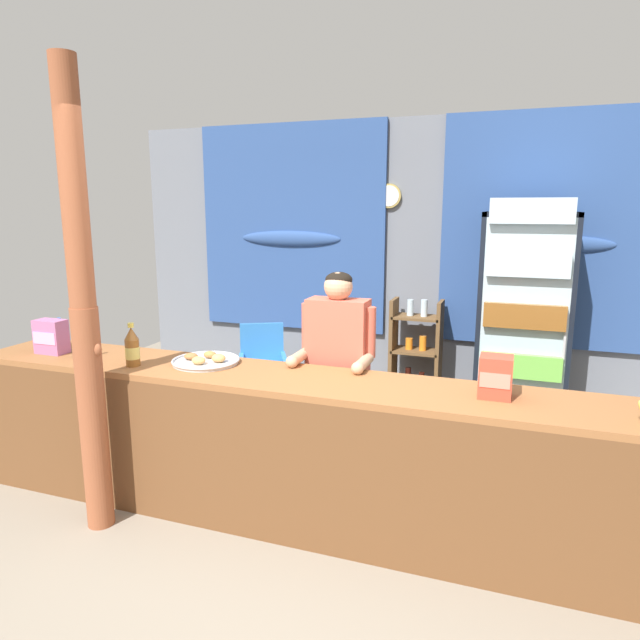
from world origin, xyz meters
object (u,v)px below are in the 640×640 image
(soda_bottle_orange_soda, at_px, (80,344))
(pastry_tray, at_px, (206,360))
(snack_box_crackers, at_px, (496,377))
(soda_bottle_iced_tea, at_px, (132,348))
(snack_box_wafer, at_px, (51,337))
(stall_counter, at_px, (290,439))
(plastic_lawn_chair, at_px, (263,363))
(bottle_shelf_rack, at_px, (416,353))
(timber_post, at_px, (84,317))
(shopkeeper, at_px, (337,356))
(drink_fridge, at_px, (524,309))
(soda_bottle_water, at_px, (60,334))

(soda_bottle_orange_soda, relative_size, pastry_tray, 0.52)
(snack_box_crackers, xyz_separation_m, pastry_tray, (-1.83, 0.05, -0.09))
(soda_bottle_orange_soda, height_order, pastry_tray, soda_bottle_orange_soda)
(soda_bottle_iced_tea, relative_size, snack_box_wafer, 1.19)
(stall_counter, distance_m, plastic_lawn_chair, 2.06)
(bottle_shelf_rack, bearing_deg, timber_post, -119.21)
(soda_bottle_iced_tea, distance_m, snack_box_crackers, 2.25)
(timber_post, xyz_separation_m, plastic_lawn_chair, (0.12, 2.12, -0.84))
(timber_post, bearing_deg, shopkeeper, 36.17)
(drink_fridge, xyz_separation_m, plastic_lawn_chair, (-2.32, -0.34, -0.62))
(shopkeeper, xyz_separation_m, soda_bottle_iced_tea, (-1.21, -0.58, 0.09))
(soda_bottle_iced_tea, height_order, pastry_tray, soda_bottle_iced_tea)
(soda_bottle_orange_soda, bearing_deg, snack_box_crackers, 2.81)
(stall_counter, height_order, bottle_shelf_rack, bottle_shelf_rack)
(timber_post, bearing_deg, snack_box_crackers, 12.30)
(soda_bottle_iced_tea, bearing_deg, pastry_tray, 26.80)
(stall_counter, relative_size, snack_box_crackers, 20.02)
(plastic_lawn_chair, distance_m, soda_bottle_orange_soda, 1.91)
(drink_fridge, height_order, bottle_shelf_rack, drink_fridge)
(stall_counter, relative_size, plastic_lawn_chair, 5.35)
(timber_post, xyz_separation_m, pastry_tray, (0.46, 0.55, -0.36))
(drink_fridge, xyz_separation_m, snack_box_crackers, (-0.14, -1.96, -0.05))
(bottle_shelf_rack, height_order, snack_box_crackers, snack_box_crackers)
(soda_bottle_orange_soda, bearing_deg, soda_bottle_iced_tea, -3.32)
(timber_post, distance_m, soda_bottle_water, 1.06)
(soda_bottle_water, bearing_deg, bottle_shelf_rack, 41.71)
(bottle_shelf_rack, distance_m, soda_bottle_iced_tea, 2.77)
(snack_box_wafer, height_order, pastry_tray, snack_box_wafer)
(bottle_shelf_rack, height_order, soda_bottle_water, soda_bottle_water)
(shopkeeper, relative_size, pastry_tray, 3.46)
(soda_bottle_orange_soda, height_order, snack_box_wafer, snack_box_wafer)
(stall_counter, relative_size, timber_post, 1.66)
(shopkeeper, bearing_deg, drink_fridge, 52.69)
(snack_box_crackers, bearing_deg, drink_fridge, 85.93)
(soda_bottle_water, distance_m, snack_box_wafer, 0.23)
(soda_bottle_orange_soda, relative_size, snack_box_wafer, 0.97)
(snack_box_wafer, height_order, snack_box_crackers, snack_box_wafer)
(soda_bottle_iced_tea, bearing_deg, snack_box_crackers, 4.05)
(soda_bottle_orange_soda, xyz_separation_m, soda_bottle_water, (-0.41, 0.24, -0.01))
(timber_post, xyz_separation_m, drink_fridge, (2.43, 2.46, -0.22))
(plastic_lawn_chair, relative_size, soda_bottle_iced_tea, 3.02)
(snack_box_wafer, bearing_deg, soda_bottle_iced_tea, -5.70)
(stall_counter, xyz_separation_m, timber_post, (-1.15, -0.34, 0.73))
(stall_counter, relative_size, soda_bottle_iced_tea, 16.17)
(plastic_lawn_chair, xyz_separation_m, shopkeeper, (1.14, -1.20, 0.48))
(drink_fridge, relative_size, plastic_lawn_chair, 2.36)
(plastic_lawn_chair, bearing_deg, drink_fridge, 8.38)
(drink_fridge, height_order, snack_box_crackers, drink_fridge)
(soda_bottle_water, height_order, snack_box_crackers, snack_box_crackers)
(snack_box_wafer, bearing_deg, soda_bottle_water, 120.03)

